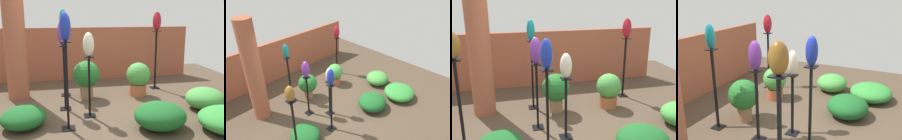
# 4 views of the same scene
# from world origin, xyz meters

# --- Properties ---
(ground_plane) EXTENTS (8.00, 8.00, 0.00)m
(ground_plane) POSITION_xyz_m (0.00, 0.00, 0.00)
(ground_plane) COLOR #4C3D2D
(brick_wall_back) EXTENTS (5.60, 0.12, 1.39)m
(brick_wall_back) POSITION_xyz_m (0.00, 2.57, 0.69)
(brick_wall_back) COLOR #9E5138
(brick_wall_back) RESTS_ON ground
(brick_pillar) EXTENTS (0.42, 0.42, 2.76)m
(brick_pillar) POSITION_xyz_m (-1.57, 1.22, 1.38)
(brick_pillar) COLOR #9E5138
(brick_pillar) RESTS_ON ground
(pedestal_ruby) EXTENTS (0.20, 0.20, 1.36)m
(pedestal_ruby) POSITION_xyz_m (1.50, 1.37, 0.63)
(pedestal_ruby) COLOR black
(pedestal_ruby) RESTS_ON ground
(pedestal_bronze) EXTENTS (0.20, 0.20, 1.59)m
(pedestal_bronze) POSITION_xyz_m (-1.72, -0.59, 0.74)
(pedestal_bronze) COLOR black
(pedestal_bronze) RESTS_ON ground
(pedestal_teal) EXTENTS (0.20, 0.20, 1.43)m
(pedestal_teal) POSITION_xyz_m (-0.59, 1.22, 0.66)
(pedestal_teal) COLOR black
(pedestal_teal) RESTS_ON ground
(pedestal_ivory) EXTENTS (0.20, 0.20, 1.05)m
(pedestal_ivory) POSITION_xyz_m (-0.22, -0.05, 0.48)
(pedestal_ivory) COLOR black
(pedestal_ivory) RESTS_ON ground
(pedestal_violet) EXTENTS (0.20, 0.20, 1.19)m
(pedestal_violet) POSITION_xyz_m (-0.62, 0.37, 0.55)
(pedestal_violet) COLOR black
(pedestal_violet) RESTS_ON ground
(pedestal_cobalt) EXTENTS (0.20, 0.20, 1.36)m
(pedestal_cobalt) POSITION_xyz_m (-0.60, -0.51, 0.63)
(pedestal_cobalt) COLOR black
(pedestal_cobalt) RESTS_ON ground
(art_vase_ruby) EXTENTS (0.19, 0.20, 0.43)m
(art_vase_ruby) POSITION_xyz_m (1.50, 1.37, 1.57)
(art_vase_ruby) COLOR maroon
(art_vase_ruby) RESTS_ON pedestal_ruby
(art_vase_bronze) EXTENTS (0.18, 0.20, 0.33)m
(art_vase_bronze) POSITION_xyz_m (-1.72, -0.59, 1.76)
(art_vase_bronze) COLOR brown
(art_vase_bronze) RESTS_ON pedestal_bronze
(art_vase_teal) EXTENTS (0.16, 0.15, 0.41)m
(art_vase_teal) POSITION_xyz_m (-0.59, 1.22, 1.63)
(art_vase_teal) COLOR #0F727A
(art_vase_teal) RESTS_ON pedestal_teal
(art_vase_ivory) EXTENTS (0.19, 0.18, 0.40)m
(art_vase_ivory) POSITION_xyz_m (-0.22, -0.05, 1.25)
(art_vase_ivory) COLOR beige
(art_vase_ivory) RESTS_ON pedestal_ivory
(art_vase_violet) EXTENTS (0.20, 0.21, 0.45)m
(art_vase_violet) POSITION_xyz_m (-0.62, 0.37, 1.42)
(art_vase_violet) COLOR #6B2D8C
(art_vase_violet) RESTS_ON pedestal_violet
(art_vase_cobalt) EXTENTS (0.17, 0.17, 0.42)m
(art_vase_cobalt) POSITION_xyz_m (-0.60, -0.51, 1.57)
(art_vase_cobalt) COLOR #192D9E
(art_vase_cobalt) RESTS_ON pedestal_cobalt
(potted_plant_near_pillar) EXTENTS (0.51, 0.51, 0.72)m
(potted_plant_near_pillar) POSITION_xyz_m (0.95, 0.90, 0.40)
(potted_plant_near_pillar) COLOR #B25B38
(potted_plant_near_pillar) RESTS_ON ground
(potted_plant_front_right) EXTENTS (0.56, 0.56, 0.79)m
(potted_plant_front_right) POSITION_xyz_m (-0.17, 0.95, 0.48)
(potted_plant_front_right) COLOR #936B4C
(potted_plant_front_right) RESTS_ON ground
(foliage_bed_east) EXTENTS (0.72, 0.71, 0.40)m
(foliage_bed_east) POSITION_xyz_m (1.94, -0.11, 0.20)
(foliage_bed_east) COLOR #479942
(foliage_bed_east) RESTS_ON ground
(foliage_bed_west) EXTENTS (0.70, 0.73, 0.33)m
(foliage_bed_west) POSITION_xyz_m (-1.28, -0.30, 0.16)
(foliage_bed_west) COLOR #195923
(foliage_bed_west) RESTS_ON ground
(foliage_bed_center) EXTENTS (0.81, 0.78, 0.41)m
(foliage_bed_center) POSITION_xyz_m (0.80, -0.75, 0.21)
(foliage_bed_center) COLOR #195923
(foliage_bed_center) RESTS_ON ground
(foliage_bed_rear) EXTENTS (0.91, 0.89, 0.36)m
(foliage_bed_rear) POSITION_xyz_m (1.79, -1.04, 0.18)
(foliage_bed_rear) COLOR #338C38
(foliage_bed_rear) RESTS_ON ground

